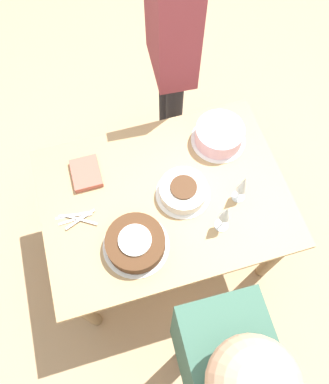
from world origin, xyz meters
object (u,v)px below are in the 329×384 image
Objects in this scene: wine_glass_near at (243,185)px; cake_front_chocolate at (136,243)px; person_watching at (172,37)px; cake_center_white at (183,191)px; person_cutting at (216,377)px; cake_back_decorated at (219,135)px; wine_glass_far at (226,214)px.

cake_front_chocolate is at bearing -169.40° from wine_glass_near.
wine_glass_near is at bearing 10.46° from person_watching.
cake_center_white is at bearing 160.48° from wine_glass_near.
person_cutting is at bearing -119.82° from wine_glass_near.
cake_center_white is 0.90m from person_cutting.
cake_center_white is 0.36m from cake_front_chocolate.
person_cutting is 1.65m from person_watching.
cake_front_chocolate is 0.71m from person_cutting.
cake_front_chocolate is 0.19× the size of person_watching.
cake_back_decorated is 0.59m from person_watching.
wine_glass_far reaches higher than cake_center_white.
person_watching is at bearing 96.63° from wine_glass_near.
person_cutting is (-0.43, -0.74, 0.18)m from wine_glass_near.
wine_glass_far is (0.13, -0.22, 0.12)m from cake_center_white.
wine_glass_far is at bearing -23.34° from person_cutting.
person_cutting reaches higher than wine_glass_near.
person_watching is (0.17, 0.78, 0.26)m from cake_center_white.
cake_front_chocolate is 0.18× the size of person_cutting.
person_cutting reaches higher than cake_back_decorated.
person_cutting is (-0.44, -1.10, 0.27)m from cake_back_decorated.
wine_glass_near reaches higher than cake_back_decorated.
person_cutting reaches higher than cake_center_white.
person_cutting is (-0.16, -0.84, 0.28)m from cake_center_white.
cake_back_decorated is 0.17× the size of person_cutting.
wine_glass_far reaches higher than wine_glass_near.
cake_center_white is 0.30m from wine_glass_near.
wine_glass_far is 0.70m from person_cutting.
wine_glass_far is at bearing -58.95° from cake_center_white.
person_cutting is at bearing -76.96° from cake_front_chocolate.
cake_center_white is at bearing 33.73° from cake_front_chocolate.
person_watching reaches higher than wine_glass_near.
person_watching is (0.32, 1.62, -0.03)m from person_cutting.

